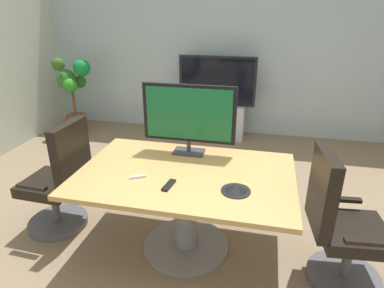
# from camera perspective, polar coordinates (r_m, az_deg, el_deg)

# --- Properties ---
(ground_plane) EXTENTS (7.24, 7.24, 0.00)m
(ground_plane) POSITION_cam_1_polar(r_m,az_deg,el_deg) (3.23, -0.46, -15.73)
(ground_plane) COLOR #7A664C
(wall_back_glass_partition) EXTENTS (6.24, 0.10, 2.90)m
(wall_back_glass_partition) POSITION_cam_1_polar(r_m,az_deg,el_deg) (5.48, 6.92, 16.82)
(wall_back_glass_partition) COLOR #9EB2B7
(wall_back_glass_partition) RESTS_ON ground
(conference_table) EXTENTS (1.76, 1.14, 0.75)m
(conference_table) POSITION_cam_1_polar(r_m,az_deg,el_deg) (2.80, -1.14, -8.64)
(conference_table) COLOR #B2894C
(conference_table) RESTS_ON ground
(office_chair_left) EXTENTS (0.60, 0.58, 1.09)m
(office_chair_left) POSITION_cam_1_polar(r_m,az_deg,el_deg) (3.34, -21.82, -6.74)
(office_chair_left) COLOR #4C4C51
(office_chair_left) RESTS_ON ground
(office_chair_right) EXTENTS (0.62, 0.59, 1.09)m
(office_chair_right) POSITION_cam_1_polar(r_m,az_deg,el_deg) (2.77, 24.18, -13.68)
(office_chair_right) COLOR #4C4C51
(office_chair_right) RESTS_ON ground
(tv_monitor) EXTENTS (0.84, 0.18, 0.64)m
(tv_monitor) POSITION_cam_1_polar(r_m,az_deg,el_deg) (2.93, -0.54, 4.97)
(tv_monitor) COLOR #333338
(tv_monitor) RESTS_ON conference_table
(wall_display_unit) EXTENTS (1.20, 0.36, 1.31)m
(wall_display_unit) POSITION_cam_1_polar(r_m,az_deg,el_deg) (5.35, 4.23, 5.75)
(wall_display_unit) COLOR #B7BABC
(wall_display_unit) RESTS_ON ground
(potted_plant) EXTENTS (0.59, 0.55, 1.26)m
(potted_plant) POSITION_cam_1_polar(r_m,az_deg,el_deg) (5.85, -19.88, 8.63)
(potted_plant) COLOR brown
(potted_plant) RESTS_ON ground
(conference_phone) EXTENTS (0.22, 0.22, 0.07)m
(conference_phone) POSITION_cam_1_polar(r_m,az_deg,el_deg) (2.45, 7.62, -7.49)
(conference_phone) COLOR black
(conference_phone) RESTS_ON conference_table
(remote_control) EXTENTS (0.07, 0.18, 0.02)m
(remote_control) POSITION_cam_1_polar(r_m,az_deg,el_deg) (2.51, -4.04, -7.10)
(remote_control) COLOR black
(remote_control) RESTS_ON conference_table
(whiteboard_marker) EXTENTS (0.12, 0.08, 0.02)m
(whiteboard_marker) POSITION_cam_1_polar(r_m,az_deg,el_deg) (2.65, -9.38, -5.62)
(whiteboard_marker) COLOR silver
(whiteboard_marker) RESTS_ON conference_table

